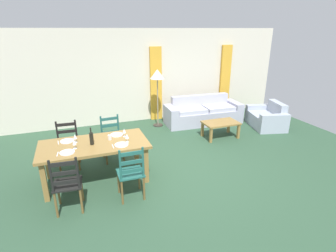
% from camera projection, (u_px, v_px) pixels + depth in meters
% --- Properties ---
extents(ground_plane, '(9.60, 9.60, 0.02)m').
position_uv_depth(ground_plane, '(174.00, 169.00, 5.39)').
color(ground_plane, '#2C4B35').
extents(wall_far, '(9.60, 0.16, 2.70)m').
position_uv_depth(wall_far, '(134.00, 77.00, 7.83)').
color(wall_far, beige).
rests_on(wall_far, ground_plane).
extents(curtain_panel_left, '(0.35, 0.08, 2.20)m').
position_uv_depth(curtain_panel_left, '(156.00, 84.00, 8.00)').
color(curtain_panel_left, gold).
rests_on(curtain_panel_left, ground_plane).
extents(curtain_panel_right, '(0.35, 0.08, 2.20)m').
position_uv_depth(curtain_panel_right, '(225.00, 79.00, 8.77)').
color(curtain_panel_right, gold).
rests_on(curtain_panel_right, ground_plane).
extents(dining_table, '(1.90, 0.96, 0.75)m').
position_uv_depth(dining_table, '(94.00, 148.00, 4.77)').
color(dining_table, olive).
rests_on(dining_table, ground_plane).
extents(dining_chair_near_left, '(0.45, 0.43, 0.96)m').
position_uv_depth(dining_chair_near_left, '(67.00, 184.00, 3.99)').
color(dining_chair_near_left, black).
rests_on(dining_chair_near_left, ground_plane).
extents(dining_chair_near_right, '(0.42, 0.40, 0.96)m').
position_uv_depth(dining_chair_near_right, '(131.00, 173.00, 4.30)').
color(dining_chair_near_right, '#215A52').
rests_on(dining_chair_near_right, ground_plane).
extents(dining_chair_far_left, '(0.44, 0.42, 0.96)m').
position_uv_depth(dining_chair_far_left, '(68.00, 145.00, 5.32)').
color(dining_chair_far_left, black).
rests_on(dining_chair_far_left, ground_plane).
extents(dining_chair_far_right, '(0.44, 0.43, 0.96)m').
position_uv_depth(dining_chair_far_right, '(112.00, 138.00, 5.66)').
color(dining_chair_far_right, '#22554F').
rests_on(dining_chair_far_right, ground_plane).
extents(dinner_plate_near_left, '(0.24, 0.24, 0.02)m').
position_uv_depth(dinner_plate_near_left, '(67.00, 152.00, 4.37)').
color(dinner_plate_near_left, white).
rests_on(dinner_plate_near_left, dining_table).
extents(fork_near_left, '(0.03, 0.17, 0.01)m').
position_uv_depth(fork_near_left, '(58.00, 154.00, 4.32)').
color(fork_near_left, silver).
rests_on(fork_near_left, dining_table).
extents(dinner_plate_near_right, '(0.24, 0.24, 0.02)m').
position_uv_depth(dinner_plate_near_right, '(121.00, 145.00, 4.66)').
color(dinner_plate_near_right, white).
rests_on(dinner_plate_near_right, dining_table).
extents(fork_near_right, '(0.02, 0.17, 0.01)m').
position_uv_depth(fork_near_right, '(113.00, 146.00, 4.61)').
color(fork_near_right, silver).
rests_on(fork_near_right, dining_table).
extents(dinner_plate_far_left, '(0.24, 0.24, 0.02)m').
position_uv_depth(dinner_plate_far_left, '(67.00, 141.00, 4.81)').
color(dinner_plate_far_left, white).
rests_on(dinner_plate_far_left, dining_table).
extents(fork_far_left, '(0.03, 0.17, 0.01)m').
position_uv_depth(fork_far_left, '(58.00, 143.00, 4.76)').
color(fork_far_left, silver).
rests_on(fork_far_left, dining_table).
extents(dinner_plate_far_right, '(0.24, 0.24, 0.02)m').
position_uv_depth(dinner_plate_far_right, '(117.00, 135.00, 5.10)').
color(dinner_plate_far_right, white).
rests_on(dinner_plate_far_right, dining_table).
extents(fork_far_right, '(0.02, 0.17, 0.01)m').
position_uv_depth(fork_far_right, '(109.00, 136.00, 5.05)').
color(fork_far_right, silver).
rests_on(fork_far_right, dining_table).
extents(wine_bottle, '(0.07, 0.07, 0.32)m').
position_uv_depth(wine_bottle, '(92.00, 138.00, 4.66)').
color(wine_bottle, black).
rests_on(wine_bottle, dining_table).
extents(wine_glass_near_left, '(0.06, 0.06, 0.16)m').
position_uv_depth(wine_glass_near_left, '(74.00, 143.00, 4.49)').
color(wine_glass_near_left, white).
rests_on(wine_glass_near_left, dining_table).
extents(wine_glass_near_right, '(0.06, 0.06, 0.16)m').
position_uv_depth(wine_glass_near_right, '(127.00, 136.00, 4.75)').
color(wine_glass_near_right, white).
rests_on(wine_glass_near_right, dining_table).
extents(wine_glass_far_left, '(0.06, 0.06, 0.16)m').
position_uv_depth(wine_glass_far_left, '(75.00, 137.00, 4.73)').
color(wine_glass_far_left, white).
rests_on(wine_glass_far_left, dining_table).
extents(wine_glass_far_right, '(0.06, 0.06, 0.16)m').
position_uv_depth(wine_glass_far_right, '(124.00, 131.00, 5.00)').
color(wine_glass_far_right, white).
rests_on(wine_glass_far_right, dining_table).
extents(coffee_cup_primary, '(0.07, 0.07, 0.09)m').
position_uv_depth(coffee_cup_primary, '(110.00, 137.00, 4.88)').
color(coffee_cup_primary, silver).
rests_on(coffee_cup_primary, dining_table).
extents(couch, '(2.31, 0.90, 0.80)m').
position_uv_depth(couch, '(202.00, 113.00, 7.96)').
color(couch, '#A7A7BB').
rests_on(couch, ground_plane).
extents(coffee_table, '(0.90, 0.56, 0.42)m').
position_uv_depth(coffee_table, '(221.00, 124.00, 6.84)').
color(coffee_table, olive).
rests_on(coffee_table, ground_plane).
extents(armchair_upholstered, '(1.05, 1.32, 0.72)m').
position_uv_depth(armchair_upholstered, '(268.00, 118.00, 7.63)').
color(armchair_upholstered, '#9FA9BA').
rests_on(armchair_upholstered, ground_plane).
extents(standing_lamp, '(0.40, 0.40, 1.64)m').
position_uv_depth(standing_lamp, '(157.00, 78.00, 7.31)').
color(standing_lamp, '#332D28').
rests_on(standing_lamp, ground_plane).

